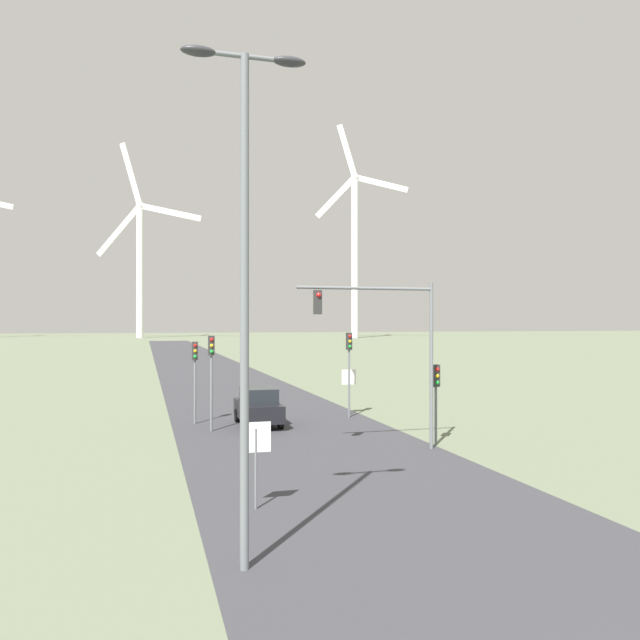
{
  "coord_description": "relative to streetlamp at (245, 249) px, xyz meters",
  "views": [
    {
      "loc": [
        -6.27,
        -4.03,
        4.96
      ],
      "look_at": [
        0.0,
        18.14,
        5.05
      ],
      "focal_mm": 35.0,
      "sensor_mm": 36.0,
      "label": 1
    }
  ],
  "objects": [
    {
      "name": "car_approaching",
      "position": [
        3.35,
        17.18,
        -5.52
      ],
      "size": [
        1.88,
        4.1,
        1.83
      ],
      "color": "black",
      "rests_on": "ground"
    },
    {
      "name": "stop_sign_near",
      "position": [
        0.92,
        3.93,
        -4.82
      ],
      "size": [
        0.81,
        0.07,
        2.32
      ],
      "color": "slate",
      "rests_on": "ground"
    },
    {
      "name": "streetlamp",
      "position": [
        0.0,
        0.0,
        0.0
      ],
      "size": [
        2.54,
        0.32,
        10.42
      ],
      "color": "slate",
      "rests_on": "ground"
    },
    {
      "name": "road_surface",
      "position": [
        4.32,
        39.58,
        -6.43
      ],
      "size": [
        10.0,
        240.0,
        0.01
      ],
      "color": "#38383D",
      "rests_on": "ground"
    },
    {
      "name": "traffic_light_post_near_left",
      "position": [
        1.01,
        16.17,
        -3.25
      ],
      "size": [
        0.28,
        0.34,
        4.36
      ],
      "color": "slate",
      "rests_on": "ground"
    },
    {
      "name": "traffic_light_post_mid_left",
      "position": [
        0.46,
        18.5,
        -3.49
      ],
      "size": [
        0.28,
        0.34,
        4.02
      ],
      "color": "slate",
      "rests_on": "ground"
    },
    {
      "name": "traffic_light_mast_overhead",
      "position": [
        7.04,
        9.88,
        -1.74
      ],
      "size": [
        5.52,
        0.35,
        6.51
      ],
      "color": "slate",
      "rests_on": "ground"
    },
    {
      "name": "traffic_light_post_mid_right",
      "position": [
        8.38,
        18.45,
        -3.21
      ],
      "size": [
        0.28,
        0.34,
        4.42
      ],
      "color": "slate",
      "rests_on": "ground"
    },
    {
      "name": "traffic_light_post_near_right",
      "position": [
        9.5,
        10.65,
        -4.05
      ],
      "size": [
        0.28,
        0.34,
        3.24
      ],
      "color": "slate",
      "rests_on": "ground"
    },
    {
      "name": "wind_turbine_center",
      "position": [
        62.99,
        176.27,
        24.5
      ],
      "size": [
        28.89,
        8.52,
        68.48
      ],
      "color": "white",
      "rests_on": "ground"
    },
    {
      "name": "stop_sign_far",
      "position": [
        8.66,
        19.34,
        -4.74
      ],
      "size": [
        0.81,
        0.07,
        2.43
      ],
      "color": "slate",
      "rests_on": "ground"
    },
    {
      "name": "wind_turbine_left",
      "position": [
        -3.23,
        196.13,
        20.45
      ],
      "size": [
        32.66,
        16.85,
        63.3
      ],
      "color": "white",
      "rests_on": "ground"
    }
  ]
}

